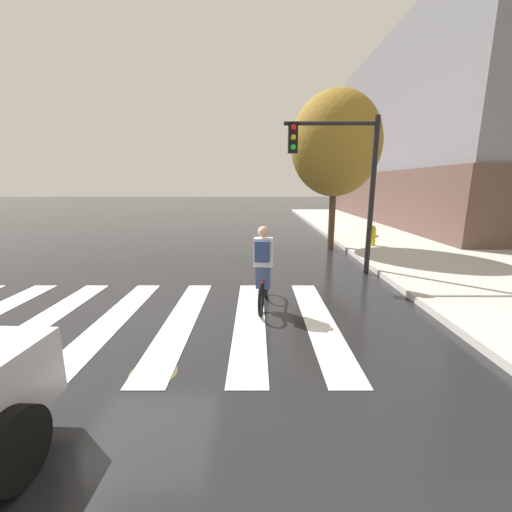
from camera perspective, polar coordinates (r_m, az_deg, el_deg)
ground_plane at (r=6.46m, az=-19.69°, el=-10.76°), size 120.00×120.00×0.00m
crosswalk_stripes at (r=6.66m, az=-24.30°, el=-10.39°), size 8.23×4.17×0.01m
manhole_cover at (r=4.81m, az=-17.92°, el=-19.09°), size 0.64×0.64×0.01m
cyclist at (r=6.42m, az=1.05°, el=-2.18°), size 0.39×1.70×1.69m
traffic_light_near at (r=9.09m, az=14.80°, el=14.60°), size 2.47×0.28×4.20m
fire_hydrant at (r=13.26m, az=19.71°, el=3.41°), size 0.33×0.22×0.78m
street_tree_near at (r=12.63m, az=13.63°, el=18.65°), size 3.23×3.23×5.75m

